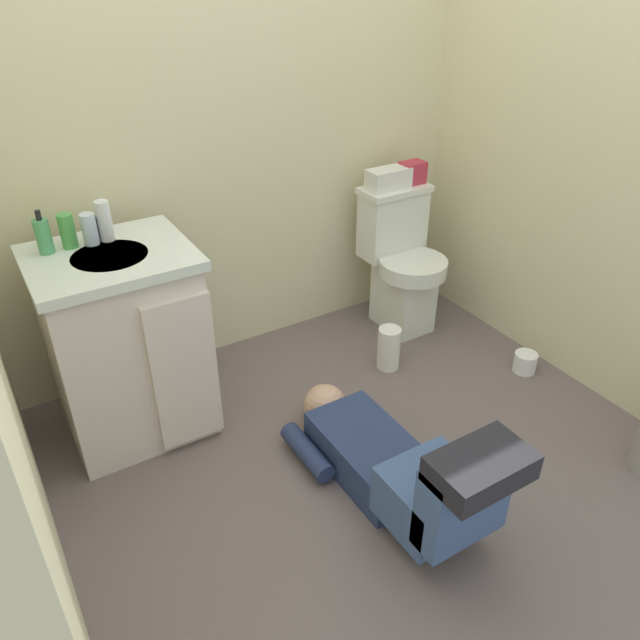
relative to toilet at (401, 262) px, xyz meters
The scene contains 15 objects.
ground_plane 1.12m from the toilet, 135.91° to the right, with size 2.83×3.00×0.04m, color #675957.
wall_back 1.17m from the toilet, 157.54° to the left, with size 2.49×0.08×2.40m, color beige.
wall_right 1.20m from the toilet, 58.31° to the right, with size 0.08×2.00×2.40m, color beige.
toilet is the anchor object (origin of this frame).
vanity_cabinet 1.48m from the toilet, behind, with size 0.60×0.53×0.82m.
faucet 1.56m from the toilet, behind, with size 0.02×0.02×0.10m, color silver.
person_plumber 1.31m from the toilet, 127.72° to the right, with size 0.39×1.06×0.52m.
tissue_box 0.44m from the toilet, 116.43° to the left, with size 0.22×0.11×0.10m, color silver.
toiletry_bag 0.46m from the toilet, 40.77° to the left, with size 0.12×0.09×0.11m, color #B22D3F.
soap_dispenser 1.75m from the toilet, behind, with size 0.06×0.06×0.17m.
bottle_green 1.66m from the toilet, behind, with size 0.06×0.06×0.13m, color #4AA048.
bottle_clear 1.59m from the toilet, behind, with size 0.06×0.06×0.12m, color silver.
bottle_white 1.54m from the toilet, behind, with size 0.05×0.05×0.16m, color silver.
paper_towel_roll 0.51m from the toilet, 133.20° to the right, with size 0.11×0.11×0.22m, color white.
toilet_paper_roll 0.81m from the toilet, 70.20° to the right, with size 0.11×0.11×0.10m, color white.
Camera 1 is at (-1.14, -1.55, 1.81)m, focal length 34.70 mm.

